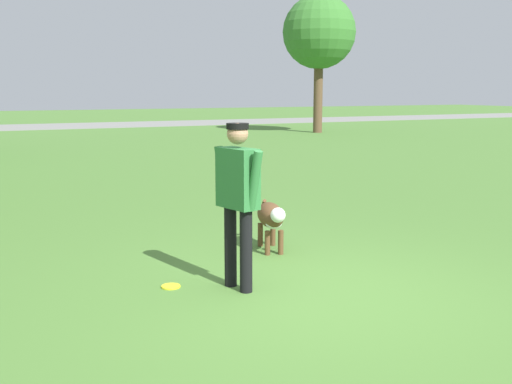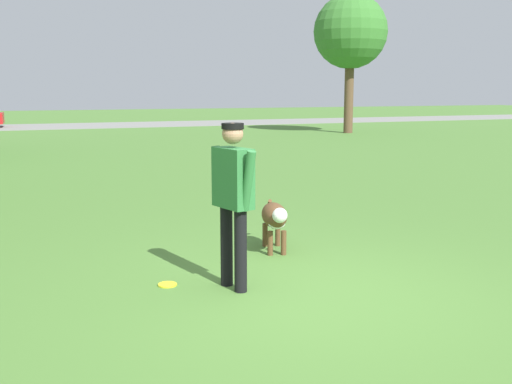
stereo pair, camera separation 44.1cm
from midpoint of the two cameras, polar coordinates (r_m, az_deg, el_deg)
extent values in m
plane|color=#4C7A33|center=(6.17, 3.66, -9.83)|extent=(120.00, 120.00, 0.00)
cube|color=gray|center=(36.27, -21.14, 5.80)|extent=(120.00, 6.00, 0.01)
cylinder|color=black|center=(6.15, -3.02, -5.66)|extent=(0.16, 0.16, 0.87)
cylinder|color=black|center=(6.35, -4.44, -5.18)|extent=(0.16, 0.16, 0.87)
cube|color=#2D7038|center=(6.10, -3.82, 1.32)|extent=(0.33, 0.51, 0.61)
cylinder|color=#2D7038|center=(5.89, -2.30, 1.04)|extent=(0.14, 0.23, 0.62)
cylinder|color=#2D7038|center=(6.31, -5.23, 1.59)|extent=(0.14, 0.23, 0.62)
sphere|color=#A87A5B|center=(6.05, -3.86, 5.56)|extent=(0.26, 0.26, 0.22)
cylinder|color=black|center=(6.05, -3.87, 6.28)|extent=(0.28, 0.28, 0.06)
ellipsoid|color=brown|center=(7.72, -0.25, -2.21)|extent=(0.48, 0.78, 0.31)
ellipsoid|color=white|center=(7.55, 0.03, -2.92)|extent=(0.25, 0.22, 0.17)
sphere|color=white|center=(7.30, 0.38, -2.23)|extent=(0.23, 0.23, 0.19)
cylinder|color=brown|center=(7.60, 0.71, -4.83)|extent=(0.09, 0.09, 0.31)
cylinder|color=brown|center=(7.57, -0.57, -4.89)|extent=(0.09, 0.09, 0.31)
cylinder|color=brown|center=(8.02, 0.05, -4.04)|extent=(0.09, 0.09, 0.31)
cylinder|color=brown|center=(7.99, -1.16, -4.10)|extent=(0.09, 0.09, 0.31)
cylinder|color=brown|center=(8.14, -0.85, -1.26)|extent=(0.10, 0.22, 0.19)
cylinder|color=yellow|center=(6.50, -10.06, -8.86)|extent=(0.20, 0.20, 0.02)
torus|color=yellow|center=(6.50, -10.06, -8.86)|extent=(0.21, 0.21, 0.02)
cylinder|color=brown|center=(29.51, 5.50, 9.03)|extent=(0.44, 0.44, 3.48)
sphere|color=#38752D|center=(29.64, 5.60, 14.93)|extent=(3.49, 3.49, 3.49)
camera|label=1|loc=(0.22, -91.83, -0.31)|focal=42.00mm
camera|label=2|loc=(0.22, 88.17, 0.31)|focal=42.00mm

